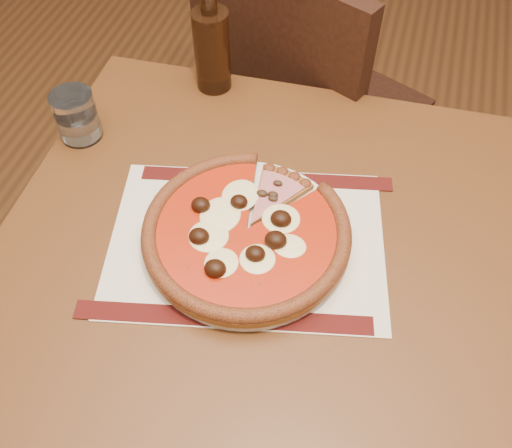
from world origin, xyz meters
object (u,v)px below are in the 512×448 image
(table, at_px, (253,280))
(pizza, at_px, (246,231))
(chair_far, at_px, (300,105))
(water_glass, at_px, (76,116))
(bottle, at_px, (212,46))
(plate, at_px, (247,238))

(table, distance_m, pizza, 0.13)
(chair_far, height_order, water_glass, chair_far)
(chair_far, distance_m, pizza, 0.64)
(table, relative_size, chair_far, 0.89)
(water_glass, bearing_deg, table, -22.65)
(table, bearing_deg, bottle, 117.04)
(pizza, bearing_deg, water_glass, 157.14)
(chair_far, xyz_separation_m, bottle, (-0.13, -0.24, 0.30))
(water_glass, bearing_deg, plate, -22.77)
(pizza, distance_m, water_glass, 0.39)
(plate, relative_size, bottle, 1.37)
(plate, distance_m, pizza, 0.02)
(pizza, bearing_deg, plate, 75.79)
(plate, xyz_separation_m, water_glass, (-0.36, 0.15, 0.03))
(table, relative_size, plate, 2.68)
(plate, bearing_deg, water_glass, 157.23)
(plate, height_order, water_glass, water_glass)
(table, height_order, chair_far, chair_far)
(table, distance_m, plate, 0.11)
(table, height_order, plate, plate)
(water_glass, distance_m, bottle, 0.28)
(water_glass, bearing_deg, chair_far, 54.05)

